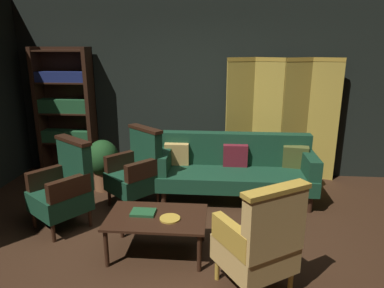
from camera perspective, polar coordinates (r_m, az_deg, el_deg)
ground_plane at (r=3.84m, az=-1.04°, el=-17.14°), size 10.00×10.00×0.00m
back_wall at (r=5.70m, az=1.40°, el=8.94°), size 7.20×0.10×2.80m
folding_screen at (r=5.65m, az=14.22°, el=4.12°), size 1.73×0.23×1.90m
bookshelf at (r=6.03m, az=-19.72°, el=5.11°), size 0.90×0.32×2.05m
velvet_couch at (r=4.94m, az=7.02°, el=-3.60°), size 2.12×0.78×0.88m
coffee_table at (r=3.67m, az=-5.72°, el=-12.17°), size 1.00×0.64×0.42m
armchair_gilt_accent at (r=3.14m, az=10.91°, el=-15.19°), size 0.80×0.80×1.04m
armchair_wing_left at (r=4.39m, az=-19.99°, el=-6.54°), size 0.81×0.81×1.04m
armchair_wing_right at (r=4.72m, az=-8.97°, el=-4.14°), size 0.82×0.82×1.04m
potted_plant at (r=5.32m, az=-14.22°, el=-2.76°), size 0.46×0.46×0.76m
book_green_cloth at (r=3.71m, az=-7.90°, el=-10.91°), size 0.25×0.18×0.03m
brass_tray at (r=3.58m, az=-3.59°, el=-11.94°), size 0.21×0.21×0.02m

